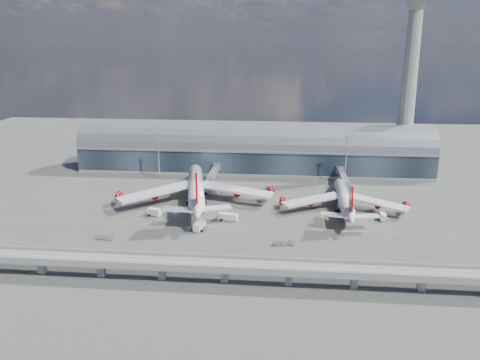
# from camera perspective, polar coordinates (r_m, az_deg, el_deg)

# --- Properties ---
(ground) EXTENTS (500.00, 500.00, 0.00)m
(ground) POSITION_cam_1_polar(r_m,az_deg,el_deg) (200.37, 0.11, -4.67)
(ground) COLOR #474744
(ground) RESTS_ON ground
(taxi_lines) EXTENTS (200.00, 80.12, 0.01)m
(taxi_lines) POSITION_cam_1_polar(r_m,az_deg,el_deg) (221.02, 0.64, -2.59)
(taxi_lines) COLOR gold
(taxi_lines) RESTS_ON ground
(terminal) EXTENTS (200.00, 30.00, 28.00)m
(terminal) POSITION_cam_1_polar(r_m,az_deg,el_deg) (271.45, 1.64, 3.56)
(terminal) COLOR #1D2730
(terminal) RESTS_ON ground
(control_tower) EXTENTS (19.00, 19.00, 103.00)m
(control_tower) POSITION_cam_1_polar(r_m,az_deg,el_deg) (278.01, 19.92, 11.32)
(control_tower) COLOR gray
(control_tower) RESTS_ON ground
(guideway) EXTENTS (220.00, 8.50, 7.20)m
(guideway) POSITION_cam_1_polar(r_m,az_deg,el_deg) (148.29, -1.91, -10.47)
(guideway) COLOR gray
(guideway) RESTS_ON ground
(floodlight_mast_left) EXTENTS (3.00, 0.70, 25.70)m
(floodlight_mast_left) POSITION_cam_1_polar(r_m,az_deg,el_deg) (256.99, -9.91, 3.09)
(floodlight_mast_left) COLOR gray
(floodlight_mast_left) RESTS_ON ground
(floodlight_mast_right) EXTENTS (3.00, 0.70, 25.70)m
(floodlight_mast_right) POSITION_cam_1_polar(r_m,az_deg,el_deg) (250.15, 12.80, 2.55)
(floodlight_mast_right) COLOR gray
(floodlight_mast_right) RESTS_ON ground
(airliner_left) EXTENTS (74.05, 77.98, 23.89)m
(airliner_left) POSITION_cam_1_polar(r_m,az_deg,el_deg) (217.14, -5.39, -1.12)
(airliner_left) COLOR white
(airliner_left) RESTS_ON ground
(airliner_right) EXTENTS (57.53, 60.11, 19.11)m
(airliner_right) POSITION_cam_1_polar(r_m,az_deg,el_deg) (212.39, 12.58, -2.41)
(airliner_right) COLOR white
(airliner_right) RESTS_ON ground
(jet_bridge_left) EXTENTS (4.40, 28.00, 7.25)m
(jet_bridge_left) POSITION_cam_1_polar(r_m,az_deg,el_deg) (251.08, -3.19, 1.00)
(jet_bridge_left) COLOR gray
(jet_bridge_left) RESTS_ON ground
(jet_bridge_right) EXTENTS (4.40, 32.00, 7.25)m
(jet_bridge_right) POSITION_cam_1_polar(r_m,az_deg,el_deg) (248.43, 12.39, 0.45)
(jet_bridge_right) COLOR gray
(jet_bridge_right) RESTS_ON ground
(service_truck_0) EXTENTS (3.97, 8.37, 3.33)m
(service_truck_0) POSITION_cam_1_polar(r_m,az_deg,el_deg) (188.91, -4.96, -5.53)
(service_truck_0) COLOR silver
(service_truck_0) RESTS_ON ground
(service_truck_1) EXTENTS (6.05, 3.84, 3.25)m
(service_truck_1) POSITION_cam_1_polar(r_m,az_deg,el_deg) (205.85, -10.43, -3.88)
(service_truck_1) COLOR silver
(service_truck_1) RESTS_ON ground
(service_truck_2) EXTENTS (8.57, 3.97, 2.99)m
(service_truck_2) POSITION_cam_1_polar(r_m,az_deg,el_deg) (197.59, -1.47, -4.50)
(service_truck_2) COLOR silver
(service_truck_2) RESTS_ON ground
(service_truck_3) EXTENTS (2.73, 5.98, 2.83)m
(service_truck_3) POSITION_cam_1_polar(r_m,az_deg,el_deg) (207.25, 17.02, -4.27)
(service_truck_3) COLOR silver
(service_truck_3) RESTS_ON ground
(service_truck_4) EXTENTS (2.79, 5.15, 2.89)m
(service_truck_4) POSITION_cam_1_polar(r_m,az_deg,el_deg) (215.47, 12.24, -3.09)
(service_truck_4) COLOR silver
(service_truck_4) RESTS_ON ground
(service_truck_5) EXTENTS (7.05, 5.16, 3.19)m
(service_truck_5) POSITION_cam_1_polar(r_m,az_deg,el_deg) (231.09, -3.67, -1.33)
(service_truck_5) COLOR silver
(service_truck_5) RESTS_ON ground
(cargo_train_0) EXTENTS (7.26, 2.54, 1.59)m
(cargo_train_0) POSITION_cam_1_polar(r_m,az_deg,el_deg) (186.57, -16.08, -6.75)
(cargo_train_0) COLOR gray
(cargo_train_0) RESTS_ON ground
(cargo_train_1) EXTENTS (9.08, 5.06, 1.55)m
(cargo_train_1) POSITION_cam_1_polar(r_m,az_deg,el_deg) (162.94, 2.50, -9.61)
(cargo_train_1) COLOR gray
(cargo_train_1) RESTS_ON ground
(cargo_train_2) EXTENTS (7.86, 2.64, 1.72)m
(cargo_train_2) POSITION_cam_1_polar(r_m,az_deg,el_deg) (175.38, 5.48, -7.66)
(cargo_train_2) COLOR gray
(cargo_train_2) RESTS_ON ground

